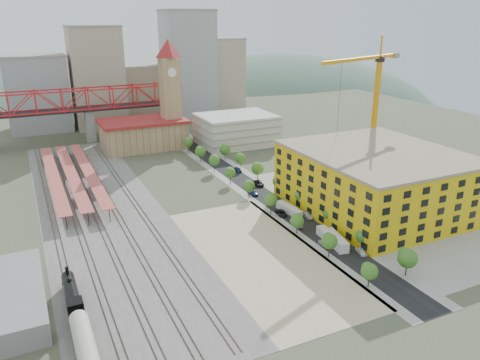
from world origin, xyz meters
name	(u,v)px	position (x,y,z in m)	size (l,w,h in m)	color
ground	(226,208)	(0.00, 0.00, 0.00)	(400.00, 400.00, 0.00)	#474C38
ballast_strip	(100,208)	(-36.00, 17.50, 0.03)	(36.00, 165.00, 0.06)	#605E59
dirt_lot	(262,254)	(-4.00, -31.50, 0.03)	(28.00, 67.00, 0.06)	tan
street_asphalt	(250,186)	(16.00, 15.00, 0.03)	(12.00, 170.00, 0.06)	black
sidewalk_west	(236,188)	(10.50, 15.00, 0.02)	(3.00, 170.00, 0.04)	gray
sidewalk_east	(264,184)	(21.50, 15.00, 0.02)	(3.00, 170.00, 0.04)	gray
construction_pad	(381,207)	(45.00, -20.00, 0.03)	(50.00, 90.00, 0.06)	gray
rail_tracks	(94,208)	(-37.80, 17.50, 0.15)	(26.56, 160.00, 0.18)	#382B23
platform_canopies	(71,173)	(-41.00, 45.00, 3.99)	(16.00, 80.00, 4.12)	#AF4A43
station_hall	(143,134)	(-5.00, 82.00, 6.67)	(38.00, 24.00, 13.10)	tan
clock_tower	(170,84)	(8.00, 79.99, 28.70)	(12.00, 12.00, 52.00)	tan
parking_garage	(236,129)	(36.00, 70.00, 7.00)	(34.00, 26.00, 14.00)	silver
truss_bridge	(88,102)	(-25.00, 105.00, 18.86)	(94.00, 9.60, 25.60)	gray
construction_building	(377,180)	(42.00, -20.00, 9.41)	(44.60, 50.60, 18.80)	gold
street_trees	(263,195)	(16.00, 5.00, 0.00)	(15.40, 124.40, 8.00)	#2F671F
skyline	(136,81)	(7.47, 142.31, 22.81)	(133.00, 46.00, 60.00)	#9EA0A3
distant_hills	(156,180)	(45.28, 260.00, -79.54)	(647.00, 264.00, 227.00)	#4C6B59
locomotive	(74,302)	(-50.00, -36.35, 2.23)	(3.10, 23.89, 5.97)	black
coach	(87,356)	(-50.00, -55.76, 3.32)	(3.43, 19.91, 6.25)	#25351D
tower_crane	(372,92)	(61.31, 7.69, 31.50)	(45.46, 18.09, 51.04)	orange
site_trailer_a	(336,241)	(16.00, -35.38, 1.41)	(2.71, 10.31, 2.82)	silver
site_trailer_b	(329,236)	(16.00, -32.22, 1.27)	(2.45, 9.31, 2.55)	silver
site_trailer_c	(291,211)	(16.00, -12.89, 1.18)	(2.27, 8.61, 2.36)	silver
site_trailer_d	(287,208)	(16.00, -10.63, 1.19)	(2.29, 8.70, 2.38)	silver
car_0	(325,244)	(13.00, -34.70, 0.72)	(1.69, 4.20, 1.43)	#BBBBBB
car_1	(296,224)	(13.00, -20.71, 0.80)	(1.68, 4.83, 1.59)	#9C9DA1
car_2	(281,213)	(13.00, -12.15, 0.70)	(2.31, 5.01, 1.39)	black
car_3	(253,193)	(13.00, 6.95, 0.71)	(1.99, 4.90, 1.42)	navy
car_4	(361,252)	(19.00, -42.13, 0.71)	(1.68, 4.17, 1.42)	white
car_5	(307,215)	(19.00, -17.04, 0.79)	(1.68, 4.82, 1.59)	gray
car_6	(259,183)	(19.00, 14.35, 0.79)	(2.63, 5.71, 1.59)	black
car_7	(238,170)	(19.00, 31.78, 0.71)	(1.99, 4.89, 1.42)	navy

